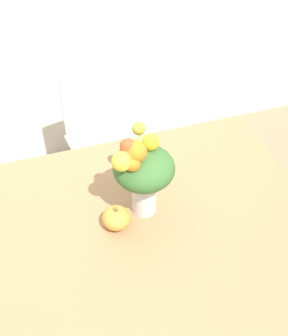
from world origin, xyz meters
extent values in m
plane|color=#8E7556|center=(0.00, 0.00, 0.00)|extent=(12.00, 12.00, 0.00)
cube|color=#9E754C|center=(0.00, 0.00, 0.76)|extent=(1.51, 1.17, 0.03)
cylinder|color=#9E754C|center=(0.70, 0.52, 0.37)|extent=(0.06, 0.06, 0.74)
cylinder|color=silver|center=(0.06, 0.11, 0.87)|extent=(0.10, 0.10, 0.19)
cylinder|color=silver|center=(0.06, 0.11, 0.82)|extent=(0.09, 0.09, 0.10)
cylinder|color=#38662D|center=(0.09, 0.11, 0.90)|extent=(0.01, 0.01, 0.24)
cylinder|color=#38662D|center=(0.07, 0.13, 0.90)|extent=(0.01, 0.01, 0.24)
cylinder|color=#38662D|center=(0.05, 0.12, 0.90)|extent=(0.01, 0.01, 0.24)
cylinder|color=#38662D|center=(0.05, 0.10, 0.90)|extent=(0.01, 0.01, 0.24)
cylinder|color=#38662D|center=(0.07, 0.09, 0.90)|extent=(0.01, 0.01, 0.24)
ellipsoid|color=#38662D|center=(0.06, 0.11, 1.01)|extent=(0.25, 0.25, 0.15)
sphere|color=#D64C23|center=(0.00, 0.10, 1.15)|extent=(0.06, 0.06, 0.06)
sphere|color=#D64C23|center=(-0.01, 0.09, 1.11)|extent=(0.07, 0.07, 0.07)
sphere|color=orange|center=(0.01, 0.07, 1.09)|extent=(0.06, 0.06, 0.06)
sphere|color=yellow|center=(0.10, 0.14, 1.11)|extent=(0.07, 0.07, 0.07)
sphere|color=yellow|center=(-0.04, 0.06, 1.12)|extent=(0.07, 0.07, 0.07)
sphere|color=yellow|center=(0.02, 0.09, 1.13)|extent=(0.05, 0.05, 0.05)
sphere|color=orange|center=(0.03, 0.09, 1.13)|extent=(0.08, 0.08, 0.08)
sphere|color=#AD9E33|center=(0.08, 0.24, 1.11)|extent=(0.06, 0.06, 0.06)
ellipsoid|color=gold|center=(-0.07, 0.06, 0.82)|extent=(0.12, 0.12, 0.09)
cylinder|color=brown|center=(-0.07, 0.06, 0.87)|extent=(0.02, 0.02, 0.02)
cube|color=silver|center=(0.10, 0.88, 0.46)|extent=(0.47, 0.47, 0.02)
cylinder|color=silver|center=(-0.05, 0.69, 0.23)|extent=(0.04, 0.04, 0.45)
cylinder|color=silver|center=(0.29, 0.73, 0.23)|extent=(0.04, 0.04, 0.45)
cylinder|color=silver|center=(-0.09, 1.03, 0.23)|extent=(0.04, 0.04, 0.45)
cylinder|color=silver|center=(0.25, 1.07, 0.23)|extent=(0.04, 0.04, 0.45)
cube|color=silver|center=(0.08, 1.08, 0.68)|extent=(0.40, 0.07, 0.41)
camera|label=1|loc=(-0.34, -1.15, 2.27)|focal=50.00mm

